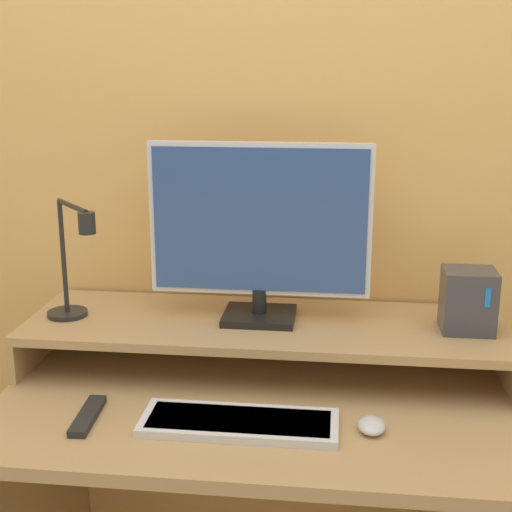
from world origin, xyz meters
name	(u,v)px	position (x,y,z in m)	size (l,w,h in m)	color
wall_back	(274,163)	(0.00, 0.75, 1.25)	(6.00, 0.05, 2.50)	#E5AD60
desk	(257,481)	(0.00, 0.36, 0.54)	(1.19, 0.72, 0.76)	tan
monitor_shelf	(265,328)	(0.00, 0.53, 0.86)	(1.19, 0.37, 0.12)	tan
monitor	(260,228)	(-0.01, 0.54, 1.12)	(0.54, 0.15, 0.44)	black
desk_lamp	(72,271)	(-0.47, 0.47, 1.02)	(0.18, 0.20, 0.31)	black
router_dock	(468,300)	(0.49, 0.52, 0.96)	(0.12, 0.11, 0.15)	#3D3D42
keyboard	(239,422)	(-0.02, 0.21, 0.77)	(0.42, 0.15, 0.02)	silver
mouse	(372,425)	(0.26, 0.22, 0.78)	(0.06, 0.08, 0.03)	silver
remote_control	(88,416)	(-0.35, 0.20, 0.77)	(0.05, 0.17, 0.02)	black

